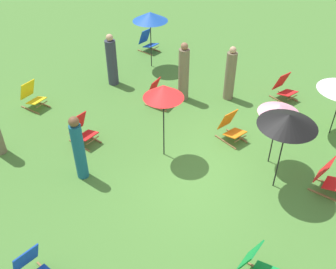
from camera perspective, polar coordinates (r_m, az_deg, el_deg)
name	(u,v)px	position (r m, az deg, el deg)	size (l,w,h in m)	color
ground_plane	(205,171)	(9.25, 5.56, -5.48)	(40.00, 40.00, 0.00)	#477A33
deckchair_1	(32,96)	(11.99, -19.79, 5.45)	(0.60, 0.83, 0.83)	olive
deckchair_2	(284,88)	(12.24, 17.09, 6.72)	(0.61, 0.83, 0.83)	olive
deckchair_3	(82,130)	(10.12, -12.79, 0.64)	(0.54, 0.80, 0.83)	olive
deckchair_4	(231,127)	(10.10, 9.46, 1.05)	(0.59, 0.82, 0.83)	olive
deckchair_5	(148,42)	(14.85, -3.08, 13.77)	(0.50, 0.78, 0.83)	olive
deckchair_8	(329,178)	(9.22, 23.06, -6.04)	(0.55, 0.81, 0.83)	olive
deckchair_10	(158,94)	(11.40, -1.57, 6.11)	(0.62, 0.84, 0.83)	olive
deckchair_11	(256,266)	(7.20, 13.10, -18.79)	(0.54, 0.80, 0.83)	olive
umbrella_0	(163,92)	(8.61, -0.69, 6.49)	(0.96, 0.96, 2.01)	black
umbrella_2	(279,109)	(8.89, 16.41, 3.74)	(0.95, 0.95, 1.68)	black
umbrella_3	(288,120)	(8.04, 17.66, 2.06)	(1.24, 1.24, 1.98)	black
umbrella_4	(150,17)	(13.13, -2.71, 17.33)	(1.19, 1.19, 1.96)	black
person_1	(230,75)	(11.67, 9.35, 8.86)	(0.33, 0.33, 1.71)	#72664C
person_2	(79,149)	(8.77, -13.31, -2.11)	(0.35, 0.35, 1.69)	#195972
person_3	(184,73)	(11.47, 2.38, 9.18)	(0.42, 0.42, 1.84)	#72664C
person_4	(112,61)	(12.48, -8.48, 10.86)	(0.38, 0.38, 1.71)	#333847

